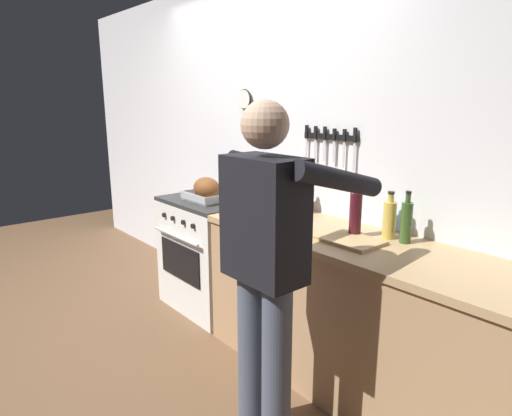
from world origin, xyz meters
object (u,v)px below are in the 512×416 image
(cutting_board, at_px, (348,240))
(bottle_olive_oil, at_px, (406,221))
(bottle_cooking_oil, at_px, (389,219))
(stove, at_px, (214,253))
(bottle_wine_red, at_px, (355,213))
(bottle_dish_soap, at_px, (390,220))
(bottle_soy_sauce, at_px, (305,201))
(person_cook, at_px, (268,258))
(roasting_pan, at_px, (207,190))
(bottle_vinegar, at_px, (290,198))

(cutting_board, relative_size, bottle_olive_oil, 1.26)
(cutting_board, bearing_deg, bottle_cooking_oil, 63.90)
(bottle_cooking_oil, bearing_deg, stove, -173.90)
(bottle_wine_red, xyz_separation_m, bottle_dish_soap, (0.10, 0.20, -0.05))
(bottle_cooking_oil, bearing_deg, bottle_soy_sauce, 175.41)
(cutting_board, relative_size, bottle_soy_sauce, 1.75)
(person_cook, height_order, bottle_dish_soap, person_cook)
(bottle_wine_red, bearing_deg, roasting_pan, -175.15)
(stove, height_order, roasting_pan, roasting_pan)
(bottle_dish_soap, bearing_deg, bottle_olive_oil, -28.61)
(cutting_board, xyz_separation_m, bottle_soy_sauce, (-0.59, 0.27, 0.08))
(roasting_pan, xyz_separation_m, bottle_olive_oil, (1.57, 0.23, 0.04))
(stove, distance_m, bottle_wine_red, 1.47)
(person_cook, relative_size, bottle_vinegar, 6.36)
(person_cook, relative_size, bottle_cooking_oil, 6.19)
(bottle_cooking_oil, bearing_deg, bottle_dish_soap, 120.36)
(person_cook, distance_m, roasting_pan, 1.50)
(roasting_pan, distance_m, bottle_wine_red, 1.33)
(cutting_board, xyz_separation_m, bottle_cooking_oil, (0.11, 0.22, 0.10))
(bottle_vinegar, bearing_deg, roasting_pan, -163.56)
(person_cook, xyz_separation_m, cutting_board, (-0.02, 0.61, -0.04))
(cutting_board, xyz_separation_m, bottle_olive_oil, (0.21, 0.22, 0.11))
(bottle_wine_red, relative_size, bottle_cooking_oil, 1.20)
(person_cook, bearing_deg, bottle_dish_soap, -0.07)
(roasting_pan, xyz_separation_m, bottle_soy_sauce, (0.77, 0.28, 0.00))
(cutting_board, relative_size, bottle_cooking_oil, 1.34)
(bottle_cooking_oil, distance_m, bottle_olive_oil, 0.11)
(bottle_soy_sauce, relative_size, bottle_cooking_oil, 0.77)
(bottle_olive_oil, bearing_deg, bottle_vinegar, -178.82)
(roasting_pan, xyz_separation_m, bottle_cooking_oil, (1.47, 0.23, 0.03))
(cutting_board, distance_m, bottle_cooking_oil, 0.26)
(person_cook, bearing_deg, stove, 66.90)
(bottle_cooking_oil, bearing_deg, roasting_pan, -171.21)
(bottle_olive_oil, height_order, bottle_dish_soap, bottle_olive_oil)
(person_cook, relative_size, bottle_wine_red, 5.16)
(bottle_wine_red, bearing_deg, bottle_soy_sauce, 162.84)
(stove, relative_size, bottle_cooking_oil, 3.36)
(stove, xyz_separation_m, bottle_cooking_oil, (1.49, 0.16, 0.56))
(roasting_pan, height_order, bottle_vinegar, bottle_vinegar)
(stove, distance_m, person_cook, 1.63)
(bottle_soy_sauce, xyz_separation_m, bottle_olive_oil, (0.81, -0.06, 0.03))
(cutting_board, bearing_deg, person_cook, -88.24)
(stove, bearing_deg, person_cook, -25.54)
(person_cook, relative_size, roasting_pan, 4.72)
(stove, relative_size, bottle_olive_oil, 3.14)
(bottle_wine_red, bearing_deg, bottle_cooking_oil, 38.24)
(roasting_pan, relative_size, bottle_wine_red, 1.09)
(stove, height_order, bottle_wine_red, bottle_wine_red)
(stove, bearing_deg, cutting_board, -2.46)
(person_cook, height_order, bottle_vinegar, person_cook)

